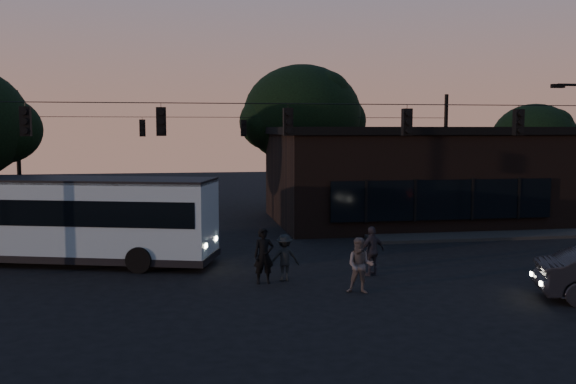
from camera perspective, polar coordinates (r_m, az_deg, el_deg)
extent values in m
plane|color=black|center=(20.06, 1.95, -9.68)|extent=(120.00, 120.00, 0.00)
cube|color=black|center=(36.96, 15.95, -2.71)|extent=(14.00, 10.00, 0.15)
cube|color=black|center=(37.36, 10.57, 1.24)|extent=(15.00, 10.00, 5.00)
cube|color=black|center=(37.26, 10.64, 5.38)|extent=(15.40, 10.40, 0.40)
cube|color=black|center=(32.69, 13.65, -0.67)|extent=(11.50, 0.18, 2.00)
cylinder|color=black|center=(41.84, 1.25, 1.11)|extent=(0.44, 0.44, 4.00)
ellipsoid|color=black|center=(41.72, 1.26, 6.87)|extent=(7.60, 7.60, 6.46)
cylinder|color=black|center=(43.13, 20.90, 0.21)|extent=(0.44, 0.44, 3.00)
ellipsoid|color=black|center=(42.97, 21.05, 4.39)|extent=(5.20, 5.20, 4.42)
cylinder|color=black|center=(23.30, 0.00, 7.86)|extent=(26.00, 0.03, 0.03)
cube|color=black|center=(23.50, -22.30, 5.83)|extent=(0.34, 0.30, 1.00)
cube|color=black|center=(22.96, -11.21, 6.16)|extent=(0.34, 0.30, 1.00)
cube|color=black|center=(23.28, 0.00, 6.26)|extent=(0.34, 0.30, 1.00)
cube|color=black|center=(24.45, 10.52, 6.13)|extent=(0.34, 0.30, 1.00)
cube|color=black|center=(26.34, 19.79, 5.85)|extent=(0.34, 0.30, 1.00)
cylinder|color=black|center=(40.02, -22.83, 2.97)|extent=(0.24, 0.24, 7.50)
cylinder|color=black|center=(42.49, 13.80, 3.38)|extent=(0.24, 0.24, 7.50)
cylinder|color=black|center=(39.15, -3.97, 6.64)|extent=(26.00, 0.03, 0.03)
cube|color=black|center=(39.00, -12.81, 5.57)|extent=(0.34, 0.30, 1.00)
cube|color=black|center=(39.15, -3.97, 5.69)|extent=(0.34, 0.30, 1.00)
cube|color=black|center=(40.19, 4.62, 5.69)|extent=(0.34, 0.30, 1.00)
cube|color=#8AA3AF|center=(26.75, -19.36, -2.00)|extent=(12.17, 6.06, 2.81)
cube|color=black|center=(26.72, -19.38, -1.42)|extent=(11.73, 5.96, 0.97)
cube|color=black|center=(26.61, -19.46, 1.01)|extent=(12.17, 6.06, 0.16)
cube|color=black|center=(26.99, -19.26, -5.19)|extent=(12.28, 6.15, 0.27)
cylinder|color=black|center=(24.34, -13.12, -5.91)|extent=(1.01, 0.54, 0.97)
cylinder|color=black|center=(26.84, -11.11, -4.80)|extent=(1.01, 0.54, 0.97)
imported|color=black|center=(22.08, -2.16, -5.69)|extent=(0.72, 0.50, 1.92)
imported|color=#4C4645|center=(20.92, 6.44, -6.51)|extent=(1.06, 0.94, 1.82)
imported|color=#232129|center=(23.43, 7.49, -5.23)|extent=(1.14, 0.83, 1.80)
imported|color=black|center=(22.49, -0.32, -5.85)|extent=(1.08, 0.64, 1.64)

